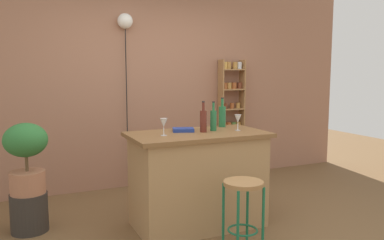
{
  "coord_description": "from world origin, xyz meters",
  "views": [
    {
      "loc": [
        -1.64,
        -3.18,
        1.55
      ],
      "look_at": [
        0.05,
        0.55,
        1.04
      ],
      "focal_mm": 37.0,
      "sensor_mm": 36.0,
      "label": 1
    }
  ],
  "objects_px": {
    "bottle_vinegar": "(222,116)",
    "wine_glass_left": "(164,123)",
    "wine_glass_center": "(238,119)",
    "spice_shelf": "(231,117)",
    "potted_plant": "(26,154)",
    "cookbook": "(183,130)",
    "bottle_soda_blue": "(203,120)",
    "bottle_wine_red": "(213,120)",
    "plant_stool": "(29,212)",
    "bar_stool": "(243,200)",
    "pendant_globe_light": "(125,25)"
  },
  "relations": [
    {
      "from": "bottle_vinegar",
      "to": "wine_glass_left",
      "type": "bearing_deg",
      "value": -159.82
    },
    {
      "from": "wine_glass_left",
      "to": "wine_glass_center",
      "type": "bearing_deg",
      "value": -0.82
    },
    {
      "from": "spice_shelf",
      "to": "wine_glass_center",
      "type": "xyz_separation_m",
      "value": [
        -0.82,
        -1.54,
        0.18
      ]
    },
    {
      "from": "potted_plant",
      "to": "cookbook",
      "type": "distance_m",
      "value": 1.52
    },
    {
      "from": "bottle_soda_blue",
      "to": "bottle_wine_red",
      "type": "xyz_separation_m",
      "value": [
        0.13,
        0.04,
        -0.0
      ]
    },
    {
      "from": "plant_stool",
      "to": "bottle_soda_blue",
      "type": "relative_size",
      "value": 1.23
    },
    {
      "from": "potted_plant",
      "to": "bottle_wine_red",
      "type": "bearing_deg",
      "value": -15.11
    },
    {
      "from": "wine_glass_center",
      "to": "bottle_vinegar",
      "type": "bearing_deg",
      "value": 93.49
    },
    {
      "from": "spice_shelf",
      "to": "bottle_soda_blue",
      "type": "relative_size",
      "value": 5.55
    },
    {
      "from": "potted_plant",
      "to": "bottle_soda_blue",
      "type": "bearing_deg",
      "value": -17.65
    },
    {
      "from": "potted_plant",
      "to": "bottle_soda_blue",
      "type": "distance_m",
      "value": 1.73
    },
    {
      "from": "plant_stool",
      "to": "bottle_soda_blue",
      "type": "distance_m",
      "value": 1.91
    },
    {
      "from": "bar_stool",
      "to": "wine_glass_left",
      "type": "relative_size",
      "value": 3.84
    },
    {
      "from": "bottle_wine_red",
      "to": "bottle_soda_blue",
      "type": "bearing_deg",
      "value": -162.55
    },
    {
      "from": "potted_plant",
      "to": "wine_glass_center",
      "type": "xyz_separation_m",
      "value": [
        1.99,
        -0.57,
        0.3
      ]
    },
    {
      "from": "wine_glass_left",
      "to": "bottle_vinegar",
      "type": "bearing_deg",
      "value": 20.18
    },
    {
      "from": "bottle_vinegar",
      "to": "wine_glass_left",
      "type": "xyz_separation_m",
      "value": [
        -0.78,
        -0.29,
        -0.0
      ]
    },
    {
      "from": "bottle_soda_blue",
      "to": "bottle_vinegar",
      "type": "height_order",
      "value": "bottle_vinegar"
    },
    {
      "from": "spice_shelf",
      "to": "bottle_soda_blue",
      "type": "xyz_separation_m",
      "value": [
        -1.18,
        -1.49,
        0.18
      ]
    },
    {
      "from": "wine_glass_left",
      "to": "pendant_globe_light",
      "type": "relative_size",
      "value": 0.07
    },
    {
      "from": "bottle_wine_red",
      "to": "plant_stool",
      "type": "bearing_deg",
      "value": 164.89
    },
    {
      "from": "spice_shelf",
      "to": "wine_glass_left",
      "type": "xyz_separation_m",
      "value": [
        -1.62,
        -1.53,
        0.18
      ]
    },
    {
      "from": "bottle_vinegar",
      "to": "pendant_globe_light",
      "type": "relative_size",
      "value": 0.14
    },
    {
      "from": "plant_stool",
      "to": "bottle_wine_red",
      "type": "xyz_separation_m",
      "value": [
        1.75,
        -0.47,
        0.87
      ]
    },
    {
      "from": "potted_plant",
      "to": "wine_glass_left",
      "type": "xyz_separation_m",
      "value": [
        1.19,
        -0.55,
        0.3
      ]
    },
    {
      "from": "spice_shelf",
      "to": "plant_stool",
      "type": "xyz_separation_m",
      "value": [
        -2.8,
        -0.97,
        -0.69
      ]
    },
    {
      "from": "wine_glass_left",
      "to": "cookbook",
      "type": "bearing_deg",
      "value": 29.79
    },
    {
      "from": "potted_plant",
      "to": "pendant_globe_light",
      "type": "xyz_separation_m",
      "value": [
        1.26,
        1.02,
        1.37
      ]
    },
    {
      "from": "potted_plant",
      "to": "cookbook",
      "type": "bearing_deg",
      "value": -15.52
    },
    {
      "from": "wine_glass_left",
      "to": "wine_glass_center",
      "type": "relative_size",
      "value": 1.0
    },
    {
      "from": "potted_plant",
      "to": "wine_glass_center",
      "type": "bearing_deg",
      "value": -15.89
    },
    {
      "from": "spice_shelf",
      "to": "cookbook",
      "type": "relative_size",
      "value": 8.14
    },
    {
      "from": "bottle_vinegar",
      "to": "bottle_wine_red",
      "type": "distance_m",
      "value": 0.3
    },
    {
      "from": "bottle_vinegar",
      "to": "spice_shelf",
      "type": "bearing_deg",
      "value": 56.07
    },
    {
      "from": "plant_stool",
      "to": "bottle_wine_red",
      "type": "bearing_deg",
      "value": -15.11
    },
    {
      "from": "spice_shelf",
      "to": "potted_plant",
      "type": "bearing_deg",
      "value": -160.86
    },
    {
      "from": "cookbook",
      "to": "pendant_globe_light",
      "type": "bearing_deg",
      "value": 116.71
    },
    {
      "from": "potted_plant",
      "to": "bottle_vinegar",
      "type": "xyz_separation_m",
      "value": [
        1.97,
        -0.27,
        0.3
      ]
    },
    {
      "from": "plant_stool",
      "to": "potted_plant",
      "type": "relative_size",
      "value": 0.56
    },
    {
      "from": "bar_stool",
      "to": "spice_shelf",
      "type": "xyz_separation_m",
      "value": [
        1.16,
        2.22,
        0.41
      ]
    },
    {
      "from": "spice_shelf",
      "to": "potted_plant",
      "type": "distance_m",
      "value": 2.97
    },
    {
      "from": "bottle_vinegar",
      "to": "wine_glass_center",
      "type": "xyz_separation_m",
      "value": [
        0.02,
        -0.3,
        -0.0
      ]
    },
    {
      "from": "bottle_soda_blue",
      "to": "cookbook",
      "type": "height_order",
      "value": "bottle_soda_blue"
    },
    {
      "from": "plant_stool",
      "to": "wine_glass_center",
      "type": "bearing_deg",
      "value": -15.89
    },
    {
      "from": "bar_stool",
      "to": "wine_glass_center",
      "type": "bearing_deg",
      "value": 62.98
    },
    {
      "from": "spice_shelf",
      "to": "pendant_globe_light",
      "type": "height_order",
      "value": "pendant_globe_light"
    },
    {
      "from": "potted_plant",
      "to": "bottle_wine_red",
      "type": "height_order",
      "value": "bottle_wine_red"
    },
    {
      "from": "plant_stool",
      "to": "bottle_soda_blue",
      "type": "xyz_separation_m",
      "value": [
        1.62,
        -0.52,
        0.87
      ]
    },
    {
      "from": "wine_glass_center",
      "to": "wine_glass_left",
      "type": "bearing_deg",
      "value": 179.18
    },
    {
      "from": "bar_stool",
      "to": "pendant_globe_light",
      "type": "distance_m",
      "value": 2.83
    }
  ]
}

